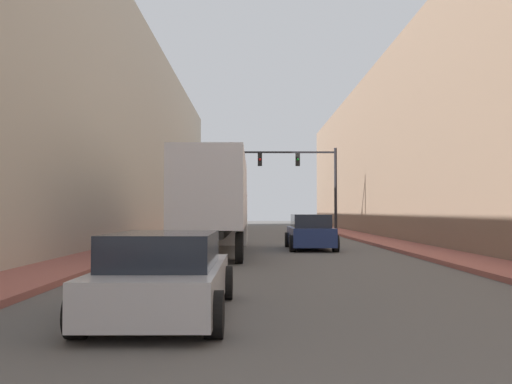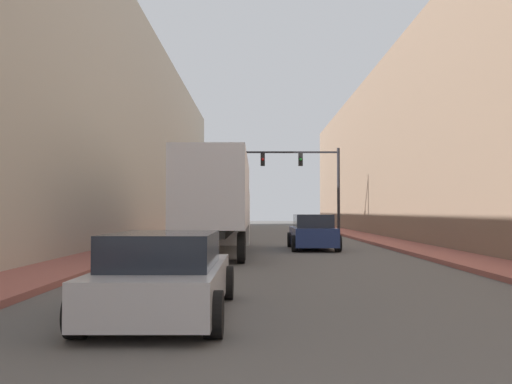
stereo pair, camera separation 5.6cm
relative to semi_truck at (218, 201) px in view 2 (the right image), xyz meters
The scene contains 8 objects.
sidewalk_right 11.42m from the semi_truck, 40.63° to the left, with size 2.13×80.00×0.15m.
sidewalk_left 8.55m from the semi_truck, 118.24° to the left, with size 2.13×80.00×0.15m.
building_right 14.99m from the semi_truck, 30.15° to the left, with size 6.00×80.00×11.46m.
building_left 11.72m from the semi_truck, 137.56° to the left, with size 6.00×80.00×13.28m.
semi_truck is the anchor object (origin of this frame).
sedan_car 14.87m from the semi_truck, 89.71° to the right, with size 2.07×4.68×1.35m.
suv_car 4.50m from the semi_truck, 17.83° to the left, with size 2.06×4.44×1.56m.
traffic_signal_gantry 16.57m from the semi_truck, 71.26° to the left, with size 8.03×0.35×6.13m.
Camera 2 is at (-0.75, -1.40, 1.69)m, focal length 40.00 mm.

